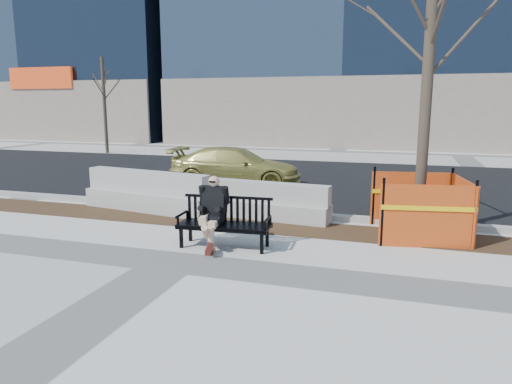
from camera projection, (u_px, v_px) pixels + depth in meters
ground at (173, 262)px, 7.58m from camera, size 120.00×120.00×0.00m
mulch_strip at (230, 223)px, 10.01m from camera, size 40.00×1.20×0.02m
asphalt_street at (295, 179)px, 15.82m from camera, size 60.00×10.40×0.01m
curb at (244, 211)px, 10.89m from camera, size 60.00×0.25×0.12m
bench at (225, 247)px, 8.35m from camera, size 1.72×0.72×0.90m
seated_man at (213, 245)px, 8.45m from camera, size 0.60×0.93×1.25m
tree_fence at (417, 236)px, 9.06m from camera, size 2.85×2.85×6.20m
sedan at (236, 185)px, 14.71m from camera, size 4.22×2.03×1.18m
jersey_barrier_left at (148, 210)px, 11.22m from camera, size 3.42×1.22×0.96m
jersey_barrier_right at (265, 218)px, 10.42m from camera, size 2.95×0.87×0.83m
far_tree_left at (107, 153)px, 24.26m from camera, size 2.52×2.52×5.20m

